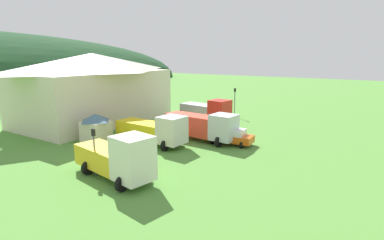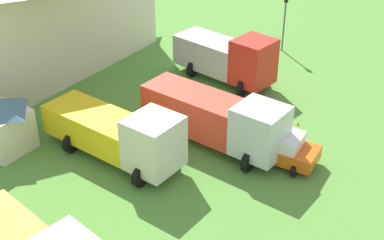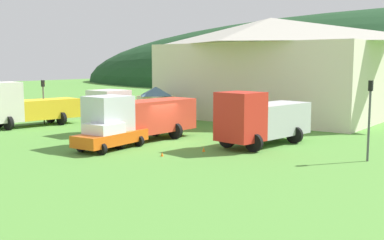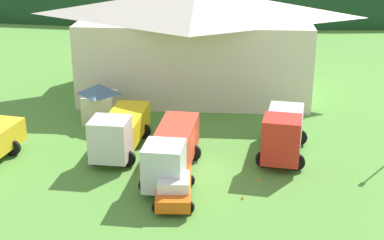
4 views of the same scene
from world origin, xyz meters
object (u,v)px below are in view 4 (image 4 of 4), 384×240
(tow_truck_silver, at_px, (172,151))
(service_pickup_orange, at_px, (174,187))
(flatbed_truck_yellow, at_px, (119,130))
(crane_truck_red, at_px, (283,132))
(depot_building, at_px, (196,39))
(traffic_cone_mid_row, at_px, (242,199))
(traffic_cone_near_pickup, at_px, (259,180))
(play_shed_cream, at_px, (100,102))

(tow_truck_silver, xyz_separation_m, service_pickup_orange, (0.45, -3.16, -0.88))
(flatbed_truck_yellow, distance_m, crane_truck_red, 11.16)
(service_pickup_orange, bearing_deg, crane_truck_red, 131.14)
(depot_building, xyz_separation_m, service_pickup_orange, (0.08, -20.77, -4.03))
(crane_truck_red, bearing_deg, service_pickup_orange, -36.84)
(traffic_cone_mid_row, bearing_deg, traffic_cone_near_pickup, 66.82)
(crane_truck_red, distance_m, traffic_cone_mid_row, 7.17)
(flatbed_truck_yellow, bearing_deg, service_pickup_orange, 37.30)
(depot_building, xyz_separation_m, crane_truck_red, (6.81, -14.09, -3.09))
(flatbed_truck_yellow, distance_m, traffic_cone_mid_row, 10.62)
(depot_building, xyz_separation_m, traffic_cone_near_pickup, (5.13, -17.94, -4.86))
(tow_truck_silver, relative_size, crane_truck_red, 1.15)
(service_pickup_orange, height_order, traffic_cone_mid_row, service_pickup_orange)
(depot_building, distance_m, crane_truck_red, 15.95)
(play_shed_cream, relative_size, service_pickup_orange, 0.62)
(depot_building, bearing_deg, play_shed_cream, -130.13)
(depot_building, height_order, traffic_cone_near_pickup, depot_building)
(flatbed_truck_yellow, bearing_deg, traffic_cone_mid_row, 56.51)
(depot_building, relative_size, tow_truck_silver, 2.49)
(flatbed_truck_yellow, relative_size, traffic_cone_mid_row, 17.93)
(tow_truck_silver, xyz_separation_m, traffic_cone_near_pickup, (5.50, -0.34, -1.71))
(crane_truck_red, xyz_separation_m, traffic_cone_mid_row, (-2.77, -6.38, -1.76))
(traffic_cone_near_pickup, distance_m, traffic_cone_mid_row, 2.75)
(crane_truck_red, xyz_separation_m, service_pickup_orange, (-6.73, -6.68, -0.94))
(flatbed_truck_yellow, bearing_deg, traffic_cone_near_pickup, 71.69)
(tow_truck_silver, xyz_separation_m, crane_truck_red, (7.18, 3.52, 0.06))
(traffic_cone_mid_row, bearing_deg, tow_truck_silver, 147.03)
(play_shed_cream, distance_m, tow_truck_silver, 11.41)
(crane_truck_red, relative_size, service_pickup_orange, 1.48)
(depot_building, relative_size, service_pickup_orange, 4.24)
(crane_truck_red, bearing_deg, flatbed_truck_yellow, -81.25)
(tow_truck_silver, distance_m, service_pickup_orange, 3.31)
(traffic_cone_near_pickup, relative_size, traffic_cone_mid_row, 1.15)
(flatbed_truck_yellow, height_order, traffic_cone_near_pickup, flatbed_truck_yellow)
(traffic_cone_mid_row, bearing_deg, flatbed_truck_yellow, 143.08)
(tow_truck_silver, bearing_deg, traffic_cone_mid_row, 60.97)
(flatbed_truck_yellow, height_order, service_pickup_orange, flatbed_truck_yellow)
(tow_truck_silver, relative_size, traffic_cone_mid_row, 18.39)
(traffic_cone_mid_row, bearing_deg, service_pickup_orange, -175.71)
(flatbed_truck_yellow, height_order, crane_truck_red, crane_truck_red)
(tow_truck_silver, bearing_deg, play_shed_cream, -140.29)
(depot_building, bearing_deg, traffic_cone_near_pickup, -74.05)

